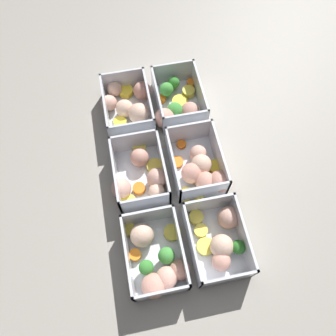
{
  "coord_description": "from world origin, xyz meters",
  "views": [
    {
      "loc": [
        -0.31,
        0.06,
        0.69
      ],
      "look_at": [
        0.0,
        0.0,
        0.02
      ],
      "focal_mm": 35.0,
      "sensor_mm": 36.0,
      "label": 1
    }
  ],
  "objects_px": {
    "container_near_right": "(177,104)",
    "container_near_left": "(220,239)",
    "container_far_left": "(156,259)",
    "container_far_right": "(129,104)",
    "container_near_center": "(201,169)",
    "container_far_center": "(141,175)"
  },
  "relations": [
    {
      "from": "container_far_center",
      "to": "container_far_right",
      "type": "relative_size",
      "value": 1.01
    },
    {
      "from": "container_near_center",
      "to": "container_far_left",
      "type": "distance_m",
      "value": 0.22
    },
    {
      "from": "container_far_center",
      "to": "container_far_right",
      "type": "xyz_separation_m",
      "value": [
        0.2,
        -0.0,
        0.0
      ]
    },
    {
      "from": "container_near_left",
      "to": "container_near_center",
      "type": "xyz_separation_m",
      "value": [
        0.16,
        0.0,
        0.0
      ]
    },
    {
      "from": "container_near_center",
      "to": "container_far_center",
      "type": "bearing_deg",
      "value": 84.63
    },
    {
      "from": "container_far_right",
      "to": "container_far_left",
      "type": "bearing_deg",
      "value": 179.78
    },
    {
      "from": "container_far_left",
      "to": "container_far_right",
      "type": "xyz_separation_m",
      "value": [
        0.38,
        -0.0,
        -0.0
      ]
    },
    {
      "from": "container_far_center",
      "to": "container_near_left",
      "type": "bearing_deg",
      "value": -142.26
    },
    {
      "from": "container_far_right",
      "to": "container_near_center",
      "type": "bearing_deg",
      "value": -147.51
    },
    {
      "from": "container_near_left",
      "to": "container_near_right",
      "type": "distance_m",
      "value": 0.35
    },
    {
      "from": "container_near_right",
      "to": "container_far_right",
      "type": "bearing_deg",
      "value": 79.23
    },
    {
      "from": "container_far_left",
      "to": "container_far_right",
      "type": "bearing_deg",
      "value": -0.22
    },
    {
      "from": "container_near_center",
      "to": "container_near_left",
      "type": "bearing_deg",
      "value": -179.86
    },
    {
      "from": "container_near_left",
      "to": "container_far_center",
      "type": "distance_m",
      "value": 0.22
    },
    {
      "from": "container_near_left",
      "to": "container_far_center",
      "type": "relative_size",
      "value": 0.96
    },
    {
      "from": "container_near_right",
      "to": "container_near_left",
      "type": "bearing_deg",
      "value": -177.37
    },
    {
      "from": "container_far_right",
      "to": "container_near_right",
      "type": "bearing_deg",
      "value": -100.77
    },
    {
      "from": "container_near_center",
      "to": "container_far_right",
      "type": "relative_size",
      "value": 1.03
    },
    {
      "from": "container_near_center",
      "to": "container_far_center",
      "type": "distance_m",
      "value": 0.13
    },
    {
      "from": "container_near_right",
      "to": "container_far_center",
      "type": "relative_size",
      "value": 1.01
    },
    {
      "from": "container_near_right",
      "to": "container_far_center",
      "type": "xyz_separation_m",
      "value": [
        -0.17,
        0.12,
        -0.0
      ]
    },
    {
      "from": "container_far_left",
      "to": "container_far_right",
      "type": "height_order",
      "value": "same"
    }
  ]
}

